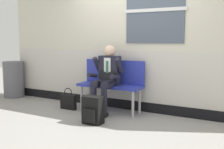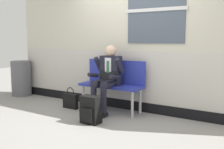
{
  "view_description": "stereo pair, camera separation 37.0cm",
  "coord_description": "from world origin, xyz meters",
  "px_view_note": "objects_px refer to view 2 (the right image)",
  "views": [
    {
      "loc": [
        2.23,
        -4.16,
        1.39
      ],
      "look_at": [
        -0.16,
        0.14,
        0.75
      ],
      "focal_mm": 43.98,
      "sensor_mm": 36.0,
      "label": 1
    },
    {
      "loc": [
        2.55,
        -3.97,
        1.39
      ],
      "look_at": [
        -0.16,
        0.14,
        0.75
      ],
      "focal_mm": 43.98,
      "sensor_mm": 36.0,
      "label": 2
    }
  ],
  "objects_px": {
    "bench_with_person": "(113,81)",
    "person_seated": "(107,77)",
    "backpack": "(91,110)",
    "trash_bin": "(21,78)",
    "handbag": "(70,101)"
  },
  "relations": [
    {
      "from": "bench_with_person",
      "to": "handbag",
      "type": "distance_m",
      "value": 0.97
    },
    {
      "from": "backpack",
      "to": "handbag",
      "type": "height_order",
      "value": "backpack"
    },
    {
      "from": "bench_with_person",
      "to": "person_seated",
      "type": "distance_m",
      "value": 0.23
    },
    {
      "from": "handbag",
      "to": "trash_bin",
      "type": "relative_size",
      "value": 0.5
    },
    {
      "from": "bench_with_person",
      "to": "person_seated",
      "type": "height_order",
      "value": "person_seated"
    },
    {
      "from": "bench_with_person",
      "to": "trash_bin",
      "type": "height_order",
      "value": "bench_with_person"
    },
    {
      "from": "person_seated",
      "to": "trash_bin",
      "type": "xyz_separation_m",
      "value": [
        -2.69,
        0.18,
        -0.26
      ]
    },
    {
      "from": "backpack",
      "to": "bench_with_person",
      "type": "bearing_deg",
      "value": 98.94
    },
    {
      "from": "trash_bin",
      "to": "handbag",
      "type": "bearing_deg",
      "value": -9.49
    },
    {
      "from": "person_seated",
      "to": "backpack",
      "type": "bearing_deg",
      "value": -78.46
    },
    {
      "from": "bench_with_person",
      "to": "trash_bin",
      "type": "distance_m",
      "value": 2.7
    },
    {
      "from": "bench_with_person",
      "to": "person_seated",
      "type": "xyz_separation_m",
      "value": [
        0.0,
        -0.21,
        0.1
      ]
    },
    {
      "from": "backpack",
      "to": "trash_bin",
      "type": "bearing_deg",
      "value": 162.98
    },
    {
      "from": "trash_bin",
      "to": "backpack",
      "type": "bearing_deg",
      "value": -17.02
    },
    {
      "from": "person_seated",
      "to": "handbag",
      "type": "relative_size",
      "value": 2.96
    }
  ]
}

